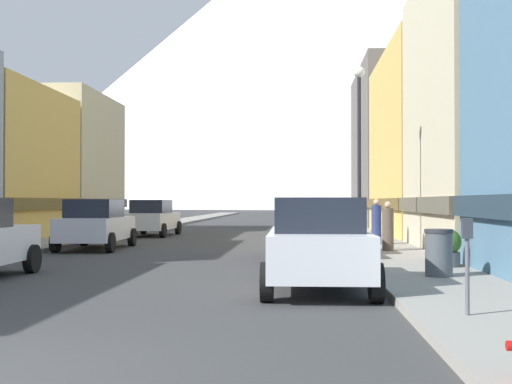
# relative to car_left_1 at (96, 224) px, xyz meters

# --- Properties ---
(sidewalk_left) EXTENTS (2.50, 100.00, 0.15)m
(sidewalk_left) POSITION_rel_car_left_1_xyz_m (-2.45, 18.06, -0.82)
(sidewalk_left) COLOR gray
(sidewalk_left) RESTS_ON ground
(sidewalk_right) EXTENTS (2.50, 100.00, 0.15)m
(sidewalk_right) POSITION_rel_car_left_1_xyz_m (10.05, 18.06, -0.82)
(sidewalk_right) COLOR gray
(sidewalk_right) RESTS_ON ground
(storefront_left_3) EXTENTS (9.39, 8.15, 7.72)m
(storefront_left_3) POSITION_rel_car_left_1_xyz_m (-8.25, 13.34, 2.82)
(storefront_left_3) COLOR beige
(storefront_left_3) RESTS_ON ground
(storefront_right_2) EXTENTS (8.90, 12.00, 8.90)m
(storefront_right_2) POSITION_rel_car_left_1_xyz_m (15.60, 9.31, 3.39)
(storefront_right_2) COLOR #D8B259
(storefront_right_2) RESTS_ON ground
(storefront_right_3) EXTENTS (6.52, 12.63, 10.76)m
(storefront_right_3) POSITION_rel_car_left_1_xyz_m (14.41, 22.16, 4.31)
(storefront_right_3) COLOR #66605B
(storefront_right_3) RESTS_ON ground
(car_left_1) EXTENTS (2.21, 4.47, 1.78)m
(car_left_1) POSITION_rel_car_left_1_xyz_m (0.00, 0.00, 0.00)
(car_left_1) COLOR silver
(car_left_1) RESTS_ON ground
(car_left_2) EXTENTS (2.18, 4.45, 1.78)m
(car_left_2) POSITION_rel_car_left_1_xyz_m (-0.00, 8.95, 0.00)
(car_left_2) COLOR silver
(car_left_2) RESTS_ON ground
(car_right_0) EXTENTS (2.10, 4.42, 1.78)m
(car_right_0) POSITION_rel_car_left_1_xyz_m (7.60, -10.15, 0.00)
(car_right_0) COLOR silver
(car_right_0) RESTS_ON ground
(car_right_1) EXTENTS (2.25, 4.48, 1.78)m
(car_right_1) POSITION_rel_car_left_1_xyz_m (7.59, -3.39, 0.00)
(car_right_1) COLOR #591E72
(car_right_1) RESTS_ON ground
(parking_meter_near) EXTENTS (0.14, 0.10, 1.33)m
(parking_meter_near) POSITION_rel_car_left_1_xyz_m (9.55, -13.67, 0.11)
(parking_meter_near) COLOR #595960
(parking_meter_near) RESTS_ON sidewalk_right
(trash_bin_right) EXTENTS (0.59, 0.59, 0.98)m
(trash_bin_right) POSITION_rel_car_left_1_xyz_m (10.15, -8.99, -0.26)
(trash_bin_right) COLOR #4C5156
(trash_bin_right) RESTS_ON sidewalk_right
(potted_plant_1) EXTENTS (0.62, 0.62, 0.91)m
(potted_plant_1) POSITION_rel_car_left_1_xyz_m (10.80, -6.94, -0.29)
(potted_plant_1) COLOR #4C4C51
(potted_plant_1) RESTS_ON sidewalk_right
(pedestrian_1) EXTENTS (0.36, 0.36, 1.56)m
(pedestrian_1) POSITION_rel_car_left_1_xyz_m (10.05, -1.93, -0.04)
(pedestrian_1) COLOR brown
(pedestrian_1) RESTS_ON sidewalk_right
(pedestrian_2) EXTENTS (0.36, 0.36, 1.64)m
(pedestrian_2) POSITION_rel_car_left_1_xyz_m (10.05, 1.15, 0.01)
(pedestrian_2) COLOR navy
(pedestrian_2) RESTS_ON sidewalk_right
(streetlamp_right) EXTENTS (0.36, 0.36, 5.86)m
(streetlamp_right) POSITION_rel_car_left_1_xyz_m (9.15, -1.98, 3.09)
(streetlamp_right) COLOR black
(streetlamp_right) RESTS_ON sidewalk_right
(mountain_backdrop) EXTENTS (284.85, 284.85, 130.80)m
(mountain_backdrop) POSITION_rel_car_left_1_xyz_m (27.28, 243.06, 64.50)
(mountain_backdrop) COLOR silver
(mountain_backdrop) RESTS_ON ground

